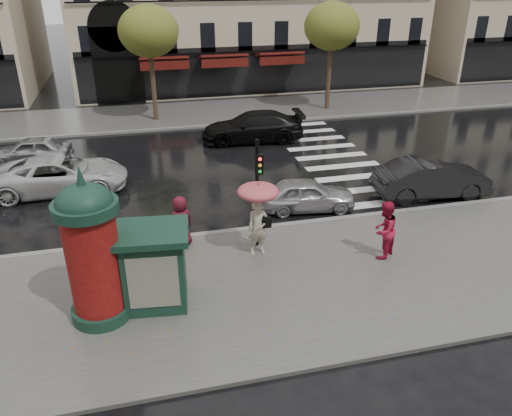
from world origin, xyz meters
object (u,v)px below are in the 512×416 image
object	(u,v)px
woman_umbrella	(258,207)
car_far_silver	(31,151)
morris_column	(92,249)
car_silver	(307,195)
woman_red	(384,230)
traffic_light	(258,184)
car_black	(253,127)
man_burgundy	(181,222)
newsstand	(155,266)
car_darkgrey	(432,178)
car_white	(61,175)

from	to	relation	value
woman_umbrella	car_far_silver	world-z (taller)	woman_umbrella
morris_column	car_silver	world-z (taller)	morris_column
woman_red	traffic_light	xyz separation A→B (m)	(-3.66, 1.58, 1.27)
traffic_light	car_black	xyz separation A→B (m)	(2.51, 11.17, -1.55)
woman_umbrella	man_burgundy	size ratio (longest dim) A/B	1.42
car_black	car_far_silver	world-z (taller)	car_black
woman_red	man_burgundy	bearing A→B (deg)	-57.75
woman_umbrella	woman_red	xyz separation A→B (m)	(3.76, -1.14, -0.68)
woman_umbrella	car_far_silver	xyz separation A→B (m)	(-8.36, 10.81, -1.11)
woman_umbrella	woman_red	size ratio (longest dim) A/B	1.31
woman_red	newsstand	size ratio (longest dim) A/B	0.83
car_darkgrey	car_silver	bearing A→B (deg)	94.33
car_white	car_black	size ratio (longest dim) A/B	0.99
woman_umbrella	man_burgundy	distance (m)	2.67
newsstand	car_black	distance (m)	14.77
traffic_light	car_black	bearing A→B (deg)	77.32
car_white	car_far_silver	size ratio (longest dim) A/B	1.43
car_silver	car_far_silver	distance (m)	13.54
man_burgundy	morris_column	world-z (taller)	morris_column
man_burgundy	woman_red	bearing A→B (deg)	135.72
car_silver	car_black	xyz separation A→B (m)	(-0.02, 8.70, 0.15)
woman_red	morris_column	world-z (taller)	morris_column
car_far_silver	morris_column	bearing A→B (deg)	21.64
traffic_light	newsstand	xyz separation A→B (m)	(-3.41, -2.35, -1.04)
car_far_silver	newsstand	bearing A→B (deg)	27.80
woman_red	traffic_light	distance (m)	4.18
car_white	woman_red	bearing A→B (deg)	-126.60
morris_column	traffic_light	distance (m)	5.51
traffic_light	car_silver	size ratio (longest dim) A/B	0.99
car_black	car_far_silver	bearing A→B (deg)	-80.22
morris_column	car_darkgrey	distance (m)	13.74
car_white	morris_column	bearing A→B (deg)	-167.06
car_white	car_far_silver	distance (m)	4.19
car_silver	car_black	world-z (taller)	car_black
man_burgundy	car_black	size ratio (longest dim) A/B	0.32
woman_umbrella	car_black	size ratio (longest dim) A/B	0.46
woman_umbrella	traffic_light	world-z (taller)	traffic_light
man_burgundy	car_silver	size ratio (longest dim) A/B	0.47
woman_umbrella	traffic_light	bearing A→B (deg)	77.21
newsstand	car_black	world-z (taller)	newsstand
car_silver	man_burgundy	bearing A→B (deg)	117.75
man_burgundy	car_black	xyz separation A→B (m)	(4.92, 10.50, -0.21)
newsstand	car_silver	size ratio (longest dim) A/B	0.62
car_darkgrey	woman_umbrella	bearing A→B (deg)	114.45
traffic_light	car_silver	xyz separation A→B (m)	(2.54, 2.47, -1.71)
newsstand	car_white	distance (m)	9.52
morris_column	car_silver	bearing A→B (deg)	34.18
morris_column	traffic_light	bearing A→B (deg)	27.73
woman_red	morris_column	distance (m)	8.66
woman_umbrella	car_white	world-z (taller)	woman_umbrella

